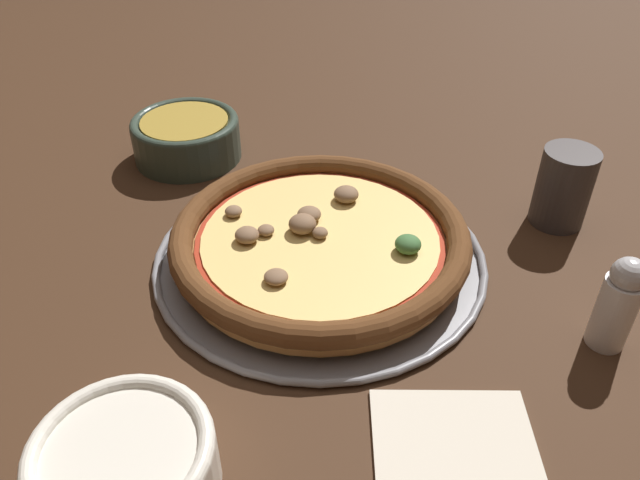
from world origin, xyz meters
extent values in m
plane|color=#3D2616|center=(0.00, 0.00, 0.00)|extent=(3.00, 3.00, 0.00)
cylinder|color=gray|center=(0.00, 0.00, 0.00)|extent=(0.36, 0.36, 0.01)
torus|color=gray|center=(0.00, 0.00, 0.01)|extent=(0.37, 0.37, 0.01)
cylinder|color=#BC7F42|center=(0.00, 0.00, 0.02)|extent=(0.30, 0.30, 0.02)
torus|color=#563319|center=(0.00, 0.00, 0.03)|extent=(0.32, 0.32, 0.03)
cylinder|color=#A32D19|center=(0.00, 0.00, 0.03)|extent=(0.27, 0.27, 0.00)
cylinder|color=#EAC670|center=(0.00, 0.00, 0.03)|extent=(0.26, 0.26, 0.00)
ellipsoid|color=brown|center=(-0.03, 0.01, 0.04)|extent=(0.03, 0.03, 0.01)
ellipsoid|color=brown|center=(-0.04, -0.07, 0.04)|extent=(0.03, 0.03, 0.02)
ellipsoid|color=brown|center=(-0.04, 0.07, 0.04)|extent=(0.04, 0.04, 0.02)
ellipsoid|color=brown|center=(-0.09, -0.06, 0.04)|extent=(0.03, 0.03, 0.01)
ellipsoid|color=#3D6B38|center=(0.07, 0.06, 0.04)|extent=(0.04, 0.04, 0.02)
ellipsoid|color=brown|center=(-0.04, -0.05, 0.04)|extent=(0.02, 0.02, 0.01)
ellipsoid|color=brown|center=(0.04, -0.08, 0.04)|extent=(0.02, 0.02, 0.01)
ellipsoid|color=brown|center=(0.00, 0.00, 0.04)|extent=(0.02, 0.02, 0.01)
ellipsoid|color=brown|center=(-0.02, -0.01, 0.04)|extent=(0.03, 0.03, 0.02)
cylinder|color=#334238|center=(-0.29, -0.02, 0.03)|extent=(0.15, 0.15, 0.05)
torus|color=#334238|center=(-0.29, -0.02, 0.05)|extent=(0.15, 0.15, 0.01)
cylinder|color=olive|center=(-0.29, -0.02, 0.05)|extent=(0.12, 0.12, 0.00)
cylinder|color=silver|center=(0.15, -0.27, 0.02)|extent=(0.14, 0.14, 0.05)
torus|color=silver|center=(0.15, -0.27, 0.05)|extent=(0.14, 0.14, 0.01)
cylinder|color=#383333|center=(0.09, 0.28, 0.05)|extent=(0.06, 0.06, 0.09)
cube|color=beige|center=(0.28, -0.06, 0.00)|extent=(0.21, 0.20, 0.01)
cylinder|color=silver|center=(0.25, 0.16, 0.04)|extent=(0.04, 0.04, 0.08)
sphere|color=#B2B2B7|center=(0.25, 0.16, 0.08)|extent=(0.03, 0.03, 0.03)
camera|label=1|loc=(0.45, -0.30, 0.44)|focal=35.00mm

